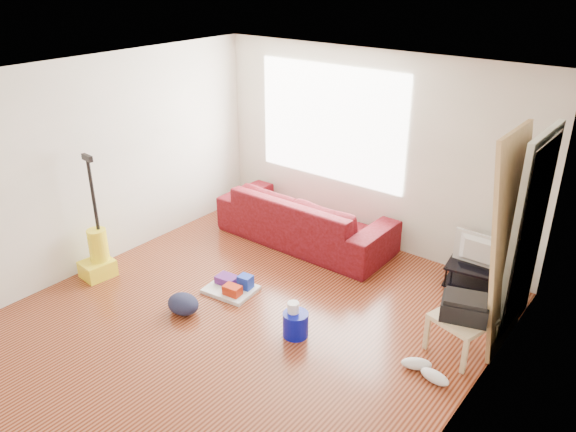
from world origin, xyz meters
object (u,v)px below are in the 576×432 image
Objects in this scene: bucket at (295,335)px; backpack at (184,312)px; vacuum at (98,255)px; sofa at (305,241)px; side_table at (462,322)px; tv_stand at (477,277)px; cleaning_tray at (233,287)px.

bucket reaches higher than backpack.
bucket is 0.17× the size of vacuum.
sofa is 3.94× the size of side_table.
side_table is 4.15m from vacuum.
side_table is at bearing 23.66° from vacuum.
vacuum is (-1.36, -0.08, 0.28)m from backpack.
sofa reaches higher than bucket.
side_table reaches higher than tv_stand.
bucket is at bearing -127.18° from tv_stand.
bucket is 0.44× the size of cleaning_tray.
tv_stand is (2.24, 0.27, 0.14)m from sofa.
vacuum is (-2.56, -0.50, 0.28)m from bucket.
cleaning_tray is 1.58× the size of backpack.
sofa is at bearing 123.70° from bucket.
side_table is at bearing 12.57° from cleaning_tray.
side_table is 1.60× the size of backpack.
tv_stand reaches higher than backpack.
sofa is 2.64m from vacuum.
tv_stand reaches higher than bucket.
side_table is 2.53m from cleaning_tray.
backpack is at bearing -155.52° from side_table.
tv_stand is at bearing 51.42° from backpack.
tv_stand is at bearing 39.53° from cleaning_tray.
vacuum reaches higher than tv_stand.
side_table is 2.32× the size of bucket.
bucket is at bearing 16.98° from vacuum.
vacuum is at bearing -154.56° from cleaning_tray.
bucket is (-1.39, -0.76, -0.33)m from side_table.
cleaning_tray is (-1.06, 0.21, 0.06)m from bucket.
backpack is (-0.13, -0.63, -0.06)m from cleaning_tray.
backpack is at bearing 9.39° from vacuum.
backpack is 1.39m from vacuum.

